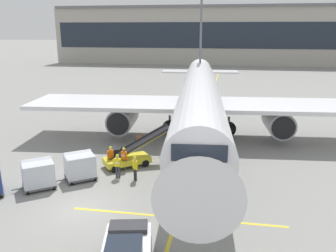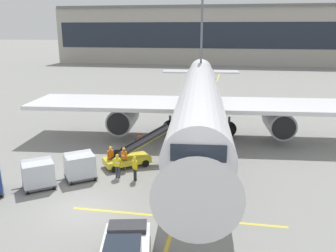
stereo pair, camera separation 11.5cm
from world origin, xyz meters
TOP-DOWN VIEW (x-y plane):
  - ground_plane at (0.00, 0.00)m, footprint 600.00×600.00m
  - parked_airplane at (5.48, 15.07)m, footprint 32.03×41.69m
  - belt_loader at (0.95, 7.19)m, footprint 5.07×4.19m
  - baggage_cart_lead at (-1.76, 4.14)m, footprint 2.67×2.47m
  - baggage_cart_second at (-3.87, 2.36)m, footprint 2.67×2.47m
  - ground_crew_by_loader at (-0.29, 6.37)m, footprint 0.43×0.46m
  - ground_crew_by_carts at (0.72, 4.82)m, footprint 0.57×0.25m
  - ground_crew_marshaller at (2.03, 4.61)m, footprint 0.42×0.48m
  - ground_crew_wingwalker at (0.76, 6.28)m, footprint 0.52×0.39m
  - safety_cone_engine_keepout at (1.04, 13.92)m, footprint 0.70×0.70m
  - safety_cone_wingtip at (0.15, 13.75)m, footprint 0.55×0.55m
  - safety_cone_nose_mark at (-0.02, 13.47)m, footprint 0.66×0.66m
  - apron_guidance_line_lead_in at (5.55, 14.34)m, footprint 0.20×110.00m
  - apron_guidance_line_stop_bar at (5.54, 0.15)m, footprint 12.00×0.20m
  - terminal_building at (6.33, 96.19)m, footprint 99.99×22.50m

SIDE VIEW (x-z plane):
  - ground_plane at x=0.00m, z-range 0.00..0.00m
  - apron_guidance_line_lead_in at x=5.55m, z-range 0.00..0.01m
  - apron_guidance_line_stop_bar at x=5.54m, z-range 0.00..0.01m
  - safety_cone_wingtip at x=0.15m, z-range -0.01..0.62m
  - safety_cone_nose_mark at x=-0.02m, z-range -0.01..0.73m
  - safety_cone_engine_keepout at x=1.04m, z-range -0.01..0.78m
  - belt_loader at x=0.95m, z-range -0.59..2.27m
  - ground_crew_by_loader at x=-0.29m, z-range 0.13..1.87m
  - ground_crew_by_carts at x=0.72m, z-range 0.13..1.87m
  - ground_crew_marshaller at x=2.03m, z-range 0.13..1.87m
  - ground_crew_wingwalker at x=0.76m, z-range 0.13..1.87m
  - baggage_cart_lead at x=-1.76m, z-range 0.04..1.96m
  - baggage_cart_second at x=-3.87m, z-range 0.04..1.96m
  - parked_airplane at x=5.48m, z-range -3.31..10.81m
  - terminal_building at x=6.33m, z-range -0.05..16.45m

